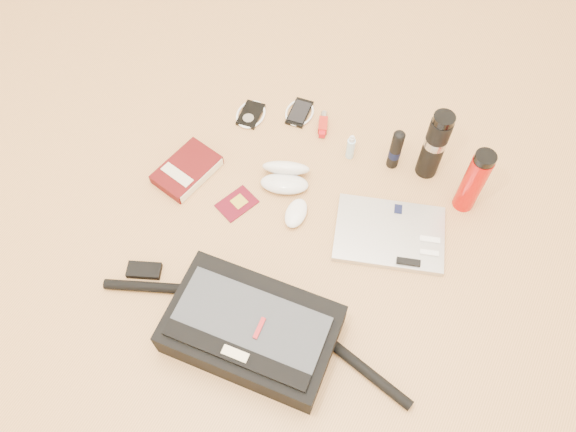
{
  "coord_description": "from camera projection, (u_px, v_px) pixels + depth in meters",
  "views": [
    {
      "loc": [
        0.37,
        -0.7,
        1.52
      ],
      "look_at": [
        -0.03,
        0.06,
        0.06
      ],
      "focal_mm": 35.0,
      "sensor_mm": 36.0,
      "label": 1
    }
  ],
  "objects": [
    {
      "name": "messenger_bag",
      "position": [
        251.0,
        329.0,
        1.51
      ],
      "size": [
        0.92,
        0.32,
        0.13
      ],
      "rotation": [
        0.0,
        0.0,
        0.11
      ],
      "color": "black",
      "rests_on": "ground"
    },
    {
      "name": "sunglasses_case",
      "position": [
        285.0,
        176.0,
        1.8
      ],
      "size": [
        0.19,
        0.18,
        0.09
      ],
      "rotation": [
        0.0,
        0.0,
        0.39
      ],
      "color": "silver",
      "rests_on": "ground"
    },
    {
      "name": "laptop",
      "position": [
        390.0,
        234.0,
        1.71
      ],
      "size": [
        0.39,
        0.33,
        0.03
      ],
      "rotation": [
        0.0,
        0.0,
        0.33
      ],
      "color": "#B7B8BA",
      "rests_on": "ground"
    },
    {
      "name": "inhaler",
      "position": [
        323.0,
        124.0,
        1.93
      ],
      "size": [
        0.06,
        0.11,
        0.03
      ],
      "rotation": [
        0.0,
        0.0,
        0.38
      ],
      "color": "#A71D14",
      "rests_on": "ground"
    },
    {
      "name": "ipod",
      "position": [
        251.0,
        114.0,
        1.96
      ],
      "size": [
        0.11,
        0.12,
        0.01
      ],
      "rotation": [
        0.0,
        0.0,
        0.16
      ],
      "color": "black",
      "rests_on": "ground"
    },
    {
      "name": "aerosol_can",
      "position": [
        396.0,
        149.0,
        1.79
      ],
      "size": [
        0.05,
        0.05,
        0.16
      ],
      "rotation": [
        0.0,
        0.0,
        0.32
      ],
      "color": "black",
      "rests_on": "ground"
    },
    {
      "name": "ground",
      "position": [
        288.0,
        245.0,
        1.71
      ],
      "size": [
        4.0,
        4.0,
        0.0
      ],
      "primitive_type": "plane",
      "color": "tan",
      "rests_on": "ground"
    },
    {
      "name": "mouse",
      "position": [
        296.0,
        213.0,
        1.74
      ],
      "size": [
        0.08,
        0.12,
        0.04
      ],
      "rotation": [
        0.0,
        0.0,
        0.15
      ],
      "color": "white",
      "rests_on": "ground"
    },
    {
      "name": "thermos_red",
      "position": [
        474.0,
        181.0,
        1.67
      ],
      "size": [
        0.07,
        0.07,
        0.25
      ],
      "rotation": [
        0.0,
        0.0,
        0.13
      ],
      "color": "#B80D07",
      "rests_on": "ground"
    },
    {
      "name": "thermos_black",
      "position": [
        435.0,
        145.0,
        1.73
      ],
      "size": [
        0.08,
        0.08,
        0.27
      ],
      "rotation": [
        0.0,
        0.0,
        0.13
      ],
      "color": "black",
      "rests_on": "ground"
    },
    {
      "name": "spray_bottle",
      "position": [
        351.0,
        148.0,
        1.84
      ],
      "size": [
        0.03,
        0.03,
        0.1
      ],
      "rotation": [
        0.0,
        0.0,
        -0.03
      ],
      "color": "#B3E0F9",
      "rests_on": "ground"
    },
    {
      "name": "book",
      "position": [
        187.0,
        170.0,
        1.83
      ],
      "size": [
        0.17,
        0.23,
        0.04
      ],
      "rotation": [
        0.0,
        0.0,
        -0.18
      ],
      "color": "#46090A",
      "rests_on": "ground"
    },
    {
      "name": "phone",
      "position": [
        300.0,
        113.0,
        1.97
      ],
      "size": [
        0.11,
        0.13,
        0.01
      ],
      "rotation": [
        0.0,
        0.0,
        0.14
      ],
      "color": "black",
      "rests_on": "ground"
    },
    {
      "name": "passport",
      "position": [
        237.0,
        204.0,
        1.78
      ],
      "size": [
        0.12,
        0.14,
        0.01
      ],
      "rotation": [
        0.0,
        0.0,
        -0.35
      ],
      "color": "#4E0714",
      "rests_on": "ground"
    }
  ]
}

